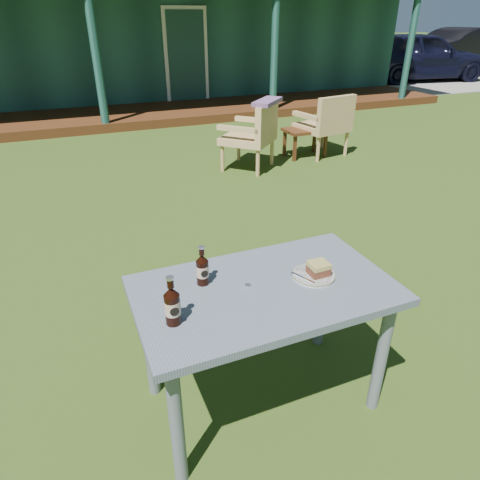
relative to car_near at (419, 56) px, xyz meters
name	(u,v)px	position (x,y,z in m)	size (l,w,h in m)	color
ground	(181,259)	(-9.72, -7.86, -0.72)	(80.00, 80.00, 0.00)	#334916
pavilion	(73,25)	(-9.72, 1.53, 0.89)	(15.80, 8.30, 3.45)	#1B473F
gravel_strip	(419,77)	(0.78, 0.64, -0.71)	(9.00, 6.00, 0.02)	gray
car_near	(419,56)	(0.00, 0.00, 0.00)	(1.70, 4.23, 1.44)	black
car_far	(470,49)	(3.78, 1.48, 0.00)	(1.52, 4.37, 1.44)	black
cafe_table	(264,305)	(-9.72, -9.46, -0.10)	(1.20, 0.70, 0.72)	#545D6A
plate	(314,275)	(-9.46, -9.47, 0.01)	(0.20, 0.20, 0.01)	silver
cake_slice	(319,268)	(-9.44, -9.47, 0.05)	(0.09, 0.09, 0.06)	#52291A
fork	(303,278)	(-9.53, -9.48, 0.02)	(0.01, 0.14, 0.00)	silver
cola_bottle_near	(202,269)	(-9.97, -9.32, 0.08)	(0.06, 0.06, 0.20)	black
cola_bottle_far	(172,305)	(-10.17, -9.55, 0.09)	(0.07, 0.07, 0.22)	black
bottle_cap	(248,285)	(-9.79, -9.42, 0.00)	(0.03, 0.03, 0.01)	silver
armchair_left	(254,133)	(-8.16, -5.89, -0.24)	(0.87, 0.87, 0.86)	tan
armchair_right	(326,122)	(-6.96, -5.74, -0.23)	(0.73, 0.70, 0.86)	tan
floral_throw	(267,102)	(-8.04, -6.01, 0.16)	(0.56, 0.21, 0.05)	#6D4C78
side_table	(306,133)	(-7.24, -5.65, -0.38)	(0.60, 0.40, 0.40)	#492511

